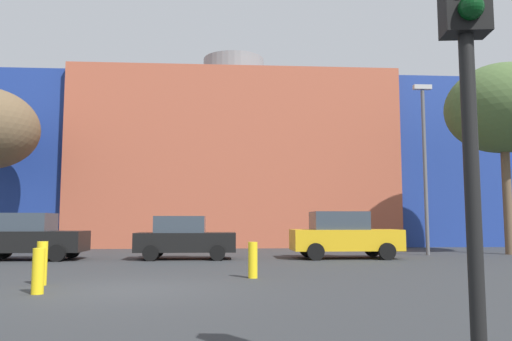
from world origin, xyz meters
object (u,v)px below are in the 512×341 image
(bollard_yellow_2, at_px, (38,271))
(bare_tree_1, at_px, (503,109))
(bollard_yellow_1, at_px, (42,263))
(parked_car_1, at_px, (28,237))
(parked_car_3, at_px, (344,235))
(traffic_light_near_right, at_px, (467,49))
(street_lamp, at_px, (425,157))
(parked_car_2, at_px, (184,238))
(bollard_yellow_0, at_px, (253,260))

(bollard_yellow_2, bearing_deg, bare_tree_1, 33.81)
(bollard_yellow_2, bearing_deg, bollard_yellow_1, 106.88)
(parked_car_1, height_order, parked_car_3, parked_car_3)
(traffic_light_near_right, height_order, street_lamp, street_lamp)
(bollard_yellow_1, height_order, street_lamp, street_lamp)
(parked_car_1, distance_m, bollard_yellow_2, 9.80)
(street_lamp, bearing_deg, parked_car_1, -174.36)
(traffic_light_near_right, bearing_deg, parked_car_2, -160.41)
(bare_tree_1, xyz_separation_m, bollard_yellow_2, (-16.35, -10.95, -6.06))
(parked_car_3, bearing_deg, parked_car_1, 180.00)
(bare_tree_1, xyz_separation_m, bollard_yellow_1, (-16.78, -9.53, -6.03))
(traffic_light_near_right, xyz_separation_m, bollard_yellow_2, (-5.66, 6.72, -2.38))
(traffic_light_near_right, distance_m, bollard_yellow_0, 9.62)
(bare_tree_1, bearing_deg, parked_car_2, -172.47)
(parked_car_1, relative_size, bare_tree_1, 0.47)
(parked_car_2, bearing_deg, traffic_light_near_right, -77.76)
(traffic_light_near_right, height_order, bare_tree_1, bare_tree_1)
(parked_car_3, height_order, street_lamp, street_lamp)
(bare_tree_1, bearing_deg, street_lamp, -175.99)
(bollard_yellow_1, distance_m, bollard_yellow_2, 1.48)
(bollard_yellow_1, bearing_deg, bollard_yellow_2, -73.12)
(bare_tree_1, relative_size, bollard_yellow_1, 8.63)
(parked_car_1, xyz_separation_m, traffic_light_near_right, (9.30, -15.80, 1.96))
(parked_car_2, xyz_separation_m, bollard_yellow_0, (2.26, -6.56, -0.36))
(parked_car_1, relative_size, street_lamp, 0.54)
(parked_car_2, relative_size, bollard_yellow_1, 3.84)
(parked_car_2, height_order, bollard_yellow_0, parked_car_2)
(parked_car_3, bearing_deg, bollard_yellow_0, -121.25)
(bollard_yellow_0, bearing_deg, bollard_yellow_1, -167.28)
(parked_car_1, bearing_deg, parked_car_3, 0.00)
(parked_car_1, distance_m, parked_car_3, 12.11)
(bollard_yellow_1, distance_m, street_lamp, 16.37)
(parked_car_2, xyz_separation_m, traffic_light_near_right, (3.43, -15.80, 2.02))
(bollard_yellow_2, bearing_deg, parked_car_1, 111.83)
(parked_car_3, xyz_separation_m, street_lamp, (4.06, 1.60, 3.35))
(parked_car_1, distance_m, traffic_light_near_right, 18.44)
(parked_car_3, relative_size, bare_tree_1, 0.49)
(parked_car_1, bearing_deg, street_lamp, 5.64)
(parked_car_2, xyz_separation_m, street_lamp, (10.30, 1.60, 3.44))
(bollard_yellow_1, height_order, bollard_yellow_2, bollard_yellow_1)
(bollard_yellow_2, bearing_deg, traffic_light_near_right, -49.87)
(parked_car_1, height_order, bare_tree_1, bare_tree_1)
(parked_car_1, xyz_separation_m, street_lamp, (16.17, 1.60, 3.39))
(bollard_yellow_2, bearing_deg, street_lamp, 40.46)
(parked_car_3, bearing_deg, traffic_light_near_right, -100.08)
(traffic_light_near_right, height_order, bollard_yellow_2, traffic_light_near_right)
(parked_car_3, bearing_deg, bollard_yellow_1, -139.25)
(parked_car_3, bearing_deg, parked_car_2, 180.00)
(bare_tree_1, height_order, bollard_yellow_1, bare_tree_1)
(parked_car_2, distance_m, bare_tree_1, 15.34)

